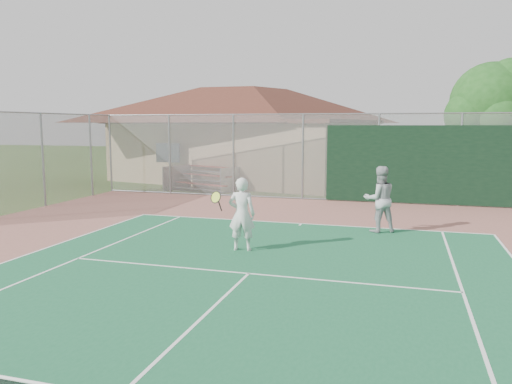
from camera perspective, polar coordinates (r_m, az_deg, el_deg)
back_fence at (r=20.16m, az=14.06°, el=3.48°), size 20.08×0.11×3.53m
side_fence_left at (r=20.35m, az=-23.17°, el=3.36°), size 0.08×9.00×3.50m
clubhouse at (r=28.06m, az=-1.28°, el=7.67°), size 15.56×11.95×6.03m
bleachers at (r=23.61m, az=-5.92°, el=1.64°), size 3.56×2.70×1.13m
tree at (r=24.94m, az=25.56°, el=8.90°), size 4.27×4.05×5.96m
player_white_front at (r=12.12m, az=-1.68°, el=-2.60°), size 1.10×0.72×1.79m
player_grey_back at (r=14.63m, az=13.94°, el=-0.88°), size 1.12×1.01×1.89m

